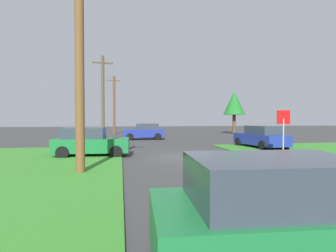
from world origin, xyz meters
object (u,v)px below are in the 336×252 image
utility_pole_mid (103,98)px  utility_pole_far (114,104)px  utility_pole_near (80,71)px  oak_tree_left (234,103)px  car_approaching_junction (144,132)px  car_on_crossroad (261,137)px  parked_car_near_building (90,142)px  stop_sign (283,125)px  car_behind_on_main_road (293,217)px

utility_pole_mid → utility_pole_far: (0.63, 13.65, 0.14)m
utility_pole_near → oak_tree_left: bearing=55.8°
car_approaching_junction → car_on_crossroad: bearing=129.1°
utility_pole_mid → parked_car_near_building: bearing=-91.2°
utility_pole_far → car_on_crossroad: bearing=-61.4°
utility_pole_mid → stop_sign: bearing=-48.1°
utility_pole_near → utility_pole_far: size_ratio=0.96×
utility_pole_far → oak_tree_left: size_ratio=1.34×
stop_sign → parked_car_near_building: stop_sign is taller
utility_pole_far → parked_car_near_building: bearing=-92.1°
utility_pole_near → car_behind_on_main_road: bearing=-63.3°
car_on_crossroad → utility_pole_mid: utility_pole_mid is taller
car_on_crossroad → car_behind_on_main_road: 16.80m
stop_sign → parked_car_near_building: (-10.24, 2.51, -1.00)m
utility_pole_near → utility_pole_far: 27.32m
car_on_crossroad → utility_pole_mid: bearing=54.9°
stop_sign → car_behind_on_main_road: (-6.25, -10.00, -1.00)m
car_approaching_junction → oak_tree_left: bearing=-147.7°
oak_tree_left → utility_pole_near: bearing=-124.2°
stop_sign → utility_pole_near: 10.57m
utility_pole_near → oak_tree_left: 30.30m
utility_pole_near → utility_pole_far: bearing=88.7°
stop_sign → utility_pole_near: bearing=17.2°
car_on_crossroad → utility_pole_near: 14.01m
car_on_crossroad → parked_car_near_building: bearing=95.2°
stop_sign → utility_pole_far: utility_pole_far is taller
utility_pole_mid → car_on_crossroad: bearing=-28.6°
utility_pole_far → utility_pole_near: bearing=-91.3°
oak_tree_left → car_approaching_junction: bearing=-148.8°
parked_car_near_building → utility_pole_near: (0.18, -4.96, 3.12)m
parked_car_near_building → utility_pole_near: size_ratio=0.55×
car_approaching_junction → utility_pole_mid: size_ratio=0.54×
car_on_crossroad → car_approaching_junction: 12.30m
parked_car_near_building → utility_pole_mid: (0.18, 8.70, 3.13)m
parked_car_near_building → oak_tree_left: oak_tree_left is taller
car_approaching_junction → utility_pole_far: (-3.27, 10.23, 3.27)m
utility_pole_mid → oak_tree_left: size_ratio=1.27×
oak_tree_left → stop_sign: bearing=-107.2°
parked_car_near_building → car_on_crossroad: bearing=15.2°
oak_tree_left → car_on_crossroad: bearing=-107.5°
parked_car_near_building → car_on_crossroad: same height
parked_car_near_building → car_behind_on_main_road: 13.13m
oak_tree_left → parked_car_near_building: bearing=-130.6°
utility_pole_near → utility_pole_mid: 13.65m
stop_sign → utility_pole_mid: utility_pole_mid is taller
car_behind_on_main_road → oak_tree_left: size_ratio=0.68×
car_behind_on_main_road → utility_pole_far: bearing=98.6°
utility_pole_far → oak_tree_left: utility_pole_far is taller
parked_car_near_building → car_on_crossroad: size_ratio=0.90×
stop_sign → car_on_crossroad: stop_sign is taller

